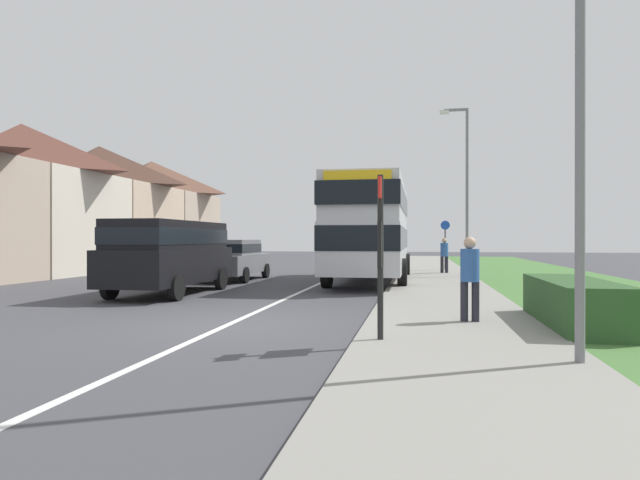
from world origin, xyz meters
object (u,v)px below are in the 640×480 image
object	(u,v)px
double_decker_bus	(371,225)
street_lamp_mid	(464,180)
parked_van_black	(170,251)
bus_stop_sign	(380,245)
pedestrian_at_stop	(470,275)
pedestrian_walking_away	(444,254)
cycle_route_sign	(445,243)
parked_car_grey	(233,258)
street_lamp_near	(571,26)

from	to	relation	value
double_decker_bus	street_lamp_mid	xyz separation A→B (m)	(3.59, 2.11, 1.85)
parked_van_black	bus_stop_sign	world-z (taller)	bus_stop_sign
pedestrian_at_stop	double_decker_bus	bearing A→B (deg)	104.47
parked_van_black	bus_stop_sign	distance (m)	9.63
pedestrian_walking_away	bus_stop_sign	bearing A→B (deg)	-95.73
pedestrian_walking_away	street_lamp_mid	size ratio (longest dim) A/B	0.24
double_decker_bus	parked_van_black	bearing A→B (deg)	-134.20
bus_stop_sign	cycle_route_sign	world-z (taller)	bus_stop_sign
parked_car_grey	cycle_route_sign	xyz separation A→B (m)	(8.47, 6.79, 0.54)
double_decker_bus	pedestrian_walking_away	size ratio (longest dim) A/B	5.83
pedestrian_walking_away	street_lamp_mid	world-z (taller)	street_lamp_mid
parked_car_grey	street_lamp_mid	bearing A→B (deg)	13.44
parked_van_black	double_decker_bus	bearing A→B (deg)	45.80
bus_stop_sign	cycle_route_sign	xyz separation A→B (m)	(1.85, 19.30, -0.11)
pedestrian_walking_away	cycle_route_sign	size ratio (longest dim) A/B	0.66
pedestrian_walking_away	street_lamp_near	xyz separation A→B (m)	(0.72, -18.01, 3.28)
parked_van_black	street_lamp_mid	bearing A→B (deg)	40.47
parked_van_black	pedestrian_walking_away	xyz separation A→B (m)	(8.35, 9.93, -0.31)
street_lamp_near	bus_stop_sign	bearing A→B (deg)	154.82
bus_stop_sign	street_lamp_near	bearing A→B (deg)	-25.18
pedestrian_walking_away	bus_stop_sign	xyz separation A→B (m)	(-1.69, -16.88, 0.56)
double_decker_bus	bus_stop_sign	world-z (taller)	double_decker_bus
parked_car_grey	pedestrian_walking_away	bearing A→B (deg)	27.70
parked_van_black	street_lamp_mid	world-z (taller)	street_lamp_mid
bus_stop_sign	street_lamp_near	distance (m)	3.80
double_decker_bus	pedestrian_at_stop	world-z (taller)	double_decker_bus
pedestrian_at_stop	pedestrian_walking_away	distance (m)	14.78
parked_van_black	street_lamp_near	xyz separation A→B (m)	(9.07, -8.08, 2.97)
bus_stop_sign	street_lamp_mid	distance (m)	15.06
double_decker_bus	cycle_route_sign	bearing A→B (deg)	65.64
double_decker_bus	street_lamp_mid	bearing A→B (deg)	30.41
double_decker_bus	pedestrian_walking_away	world-z (taller)	double_decker_bus
parked_car_grey	cycle_route_sign	world-z (taller)	cycle_route_sign
parked_car_grey	pedestrian_walking_away	world-z (taller)	pedestrian_walking_away
cycle_route_sign	double_decker_bus	bearing A→B (deg)	-114.36
pedestrian_at_stop	bus_stop_sign	world-z (taller)	bus_stop_sign
parked_van_black	pedestrian_at_stop	distance (m)	9.49
double_decker_bus	pedestrian_at_stop	bearing A→B (deg)	-75.53
parked_car_grey	street_lamp_mid	distance (m)	9.76
bus_stop_sign	cycle_route_sign	bearing A→B (deg)	84.54
parked_van_black	street_lamp_mid	distance (m)	12.19
pedestrian_walking_away	bus_stop_sign	world-z (taller)	bus_stop_sign
street_lamp_near	parked_car_grey	bearing A→B (deg)	123.50
parked_car_grey	bus_stop_sign	xyz separation A→B (m)	(6.62, -12.51, 0.66)
parked_car_grey	pedestrian_walking_away	distance (m)	9.39
cycle_route_sign	street_lamp_near	bearing A→B (deg)	-88.41
cycle_route_sign	parked_car_grey	bearing A→B (deg)	-141.28
cycle_route_sign	pedestrian_walking_away	bearing A→B (deg)	-93.58
pedestrian_at_stop	street_lamp_near	distance (m)	4.70
pedestrian_walking_away	street_lamp_near	size ratio (longest dim) A/B	0.23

